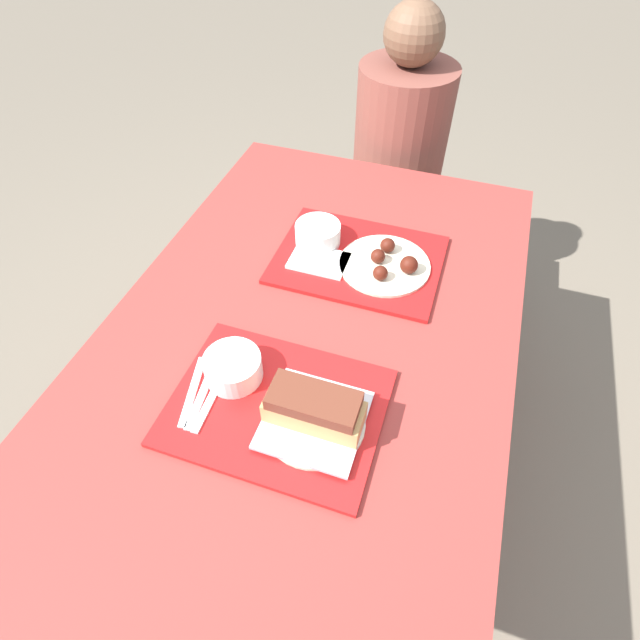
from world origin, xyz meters
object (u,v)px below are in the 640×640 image
object	(u,v)px
tray_near	(277,407)
bowl_coleslaw_far	(318,233)
person_seated_across	(402,129)
wings_plate_far	(387,263)
brisket_sandwich_plate	(314,413)
bowl_coleslaw_near	(233,366)
tray_far	(358,260)

from	to	relation	value
tray_near	bowl_coleslaw_far	xyz separation A→B (m)	(-0.09, 0.51, 0.04)
bowl_coleslaw_far	person_seated_across	size ratio (longest dim) A/B	0.17
tray_near	wings_plate_far	distance (m)	0.49
person_seated_across	brisket_sandwich_plate	bearing A→B (deg)	-85.74
bowl_coleslaw_near	person_seated_across	xyz separation A→B (m)	(0.11, 1.14, -0.03)
brisket_sandwich_plate	person_seated_across	xyz separation A→B (m)	(-0.09, 1.19, -0.03)
brisket_sandwich_plate	person_seated_across	bearing A→B (deg)	94.26
tray_far	wings_plate_far	bearing A→B (deg)	-7.79
bowl_coleslaw_far	tray_near	bearing A→B (deg)	-80.45
tray_near	bowl_coleslaw_far	distance (m)	0.52
brisket_sandwich_plate	bowl_coleslaw_near	bearing A→B (deg)	164.63
tray_far	bowl_coleslaw_far	size ratio (longest dim) A/B	3.53
brisket_sandwich_plate	bowl_coleslaw_far	size ratio (longest dim) A/B	1.66
bowl_coleslaw_far	person_seated_across	distance (m)	0.68
tray_far	brisket_sandwich_plate	world-z (taller)	brisket_sandwich_plate
tray_near	wings_plate_far	world-z (taller)	wings_plate_far
bowl_coleslaw_far	person_seated_across	xyz separation A→B (m)	(0.08, 0.67, -0.03)
tray_near	wings_plate_far	bearing A→B (deg)	76.59
wings_plate_far	person_seated_across	world-z (taller)	person_seated_across
tray_near	bowl_coleslaw_far	size ratio (longest dim) A/B	3.53
brisket_sandwich_plate	wings_plate_far	distance (m)	0.49
bowl_coleslaw_near	bowl_coleslaw_far	xyz separation A→B (m)	(0.02, 0.47, 0.00)
tray_near	tray_far	xyz separation A→B (m)	(0.03, 0.48, 0.00)
wings_plate_far	tray_near	bearing A→B (deg)	-103.41
bowl_coleslaw_near	person_seated_across	world-z (taller)	person_seated_across
tray_near	brisket_sandwich_plate	distance (m)	0.10
tray_near	bowl_coleslaw_far	world-z (taller)	bowl_coleslaw_far
person_seated_across	wings_plate_far	bearing A→B (deg)	-80.66
tray_near	brisket_sandwich_plate	bearing A→B (deg)	-8.99
bowl_coleslaw_near	brisket_sandwich_plate	world-z (taller)	brisket_sandwich_plate
tray_near	bowl_coleslaw_near	bearing A→B (deg)	159.97
tray_near	bowl_coleslaw_far	bearing A→B (deg)	99.55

